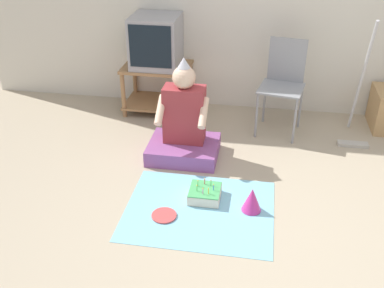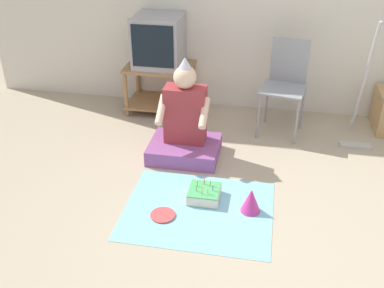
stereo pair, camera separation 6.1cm
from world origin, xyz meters
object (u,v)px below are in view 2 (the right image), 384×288
object	(u,v)px
folding_chair	(286,80)
birthday_cake	(204,194)
tv	(159,41)
party_hat_blue	(251,200)
dust_mop	(360,110)
person_seated	(185,128)
paper_plate	(163,215)

from	to	relation	value
folding_chair	birthday_cake	xyz separation A→B (m)	(-0.57, -1.30, -0.48)
tv	party_hat_blue	world-z (taller)	tv
dust_mop	party_hat_blue	xyz separation A→B (m)	(-0.89, -1.24, -0.24)
dust_mop	person_seated	world-z (taller)	dust_mop
tv	paper_plate	world-z (taller)	tv
dust_mop	birthday_cake	world-z (taller)	dust_mop
tv	folding_chair	size ratio (longest dim) A/B	0.57
folding_chair	party_hat_blue	distance (m)	1.47
paper_plate	tv	bearing A→B (deg)	104.43
person_seated	birthday_cake	distance (m)	0.73
dust_mop	party_hat_blue	bearing A→B (deg)	-125.80
folding_chair	person_seated	xyz separation A→B (m)	(-0.85, -0.67, -0.25)
person_seated	paper_plate	bearing A→B (deg)	-89.14
tv	person_seated	world-z (taller)	tv
tv	party_hat_blue	distance (m)	2.06
tv	folding_chair	world-z (taller)	tv
birthday_cake	party_hat_blue	world-z (taller)	party_hat_blue
tv	person_seated	bearing A→B (deg)	-63.40
tv	person_seated	size ratio (longest dim) A/B	0.56
birthday_cake	paper_plate	world-z (taller)	birthday_cake
tv	birthday_cake	world-z (taller)	tv
person_seated	birthday_cake	xyz separation A→B (m)	(0.28, -0.63, -0.23)
tv	birthday_cake	size ratio (longest dim) A/B	2.13
dust_mop	paper_plate	bearing A→B (deg)	-137.02
folding_chair	party_hat_blue	bearing A→B (deg)	-98.26
folding_chair	birthday_cake	bearing A→B (deg)	-113.54
tv	party_hat_blue	bearing A→B (deg)	-55.88
person_seated	paper_plate	distance (m)	0.94
tv	party_hat_blue	size ratio (longest dim) A/B	2.73
tv	birthday_cake	xyz separation A→B (m)	(0.73, -1.52, -0.72)
folding_chair	paper_plate	world-z (taller)	folding_chair
tv	paper_plate	distance (m)	2.00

